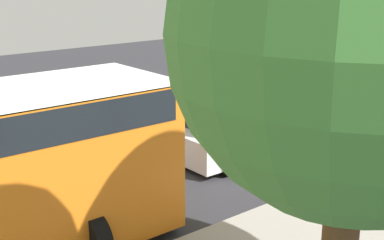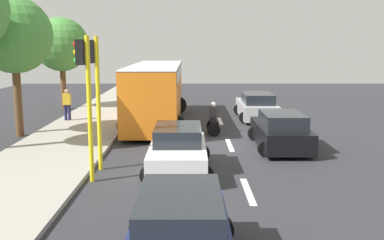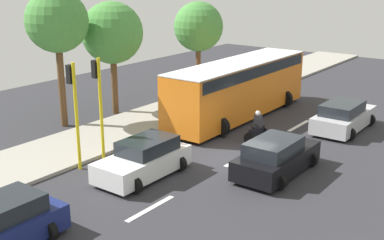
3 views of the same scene
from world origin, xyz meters
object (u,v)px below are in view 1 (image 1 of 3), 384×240
at_px(traffic_light_corner, 316,70).
at_px(car_dark_blue, 372,96).
at_px(traffic_light_midblock, 351,64).
at_px(car_white, 239,133).
at_px(street_tree_center, 358,34).
at_px(car_black, 62,122).

bearing_deg(traffic_light_corner, car_dark_blue, 112.55).
bearing_deg(traffic_light_midblock, car_white, -159.23).
relative_size(car_white, street_tree_center, 0.64).
relative_size(car_dark_blue, car_black, 1.01).
bearing_deg(car_black, car_dark_blue, 69.10).
bearing_deg(car_dark_blue, street_tree_center, -58.74).
relative_size(traffic_light_corner, street_tree_center, 0.71).
relative_size(traffic_light_corner, traffic_light_midblock, 1.00).
xyz_separation_m(traffic_light_corner, street_tree_center, (4.77, -5.60, 1.69)).
bearing_deg(street_tree_center, car_dark_blue, 121.26).
distance_m(traffic_light_corner, street_tree_center, 7.55).
xyz_separation_m(car_black, street_tree_center, (11.65, -2.50, 3.91)).
bearing_deg(car_white, traffic_light_midblock, 20.77).
bearing_deg(car_black, traffic_light_corner, 24.28).
height_order(traffic_light_corner, traffic_light_midblock, same).
distance_m(car_dark_blue, street_tree_center, 15.41).
bearing_deg(street_tree_center, car_white, 141.91).
relative_size(car_black, traffic_light_midblock, 0.98).
height_order(traffic_light_corner, street_tree_center, street_tree_center).
distance_m(car_dark_blue, car_black, 10.97).
bearing_deg(traffic_light_midblock, car_black, -147.15).
relative_size(car_black, traffic_light_corner, 0.98).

